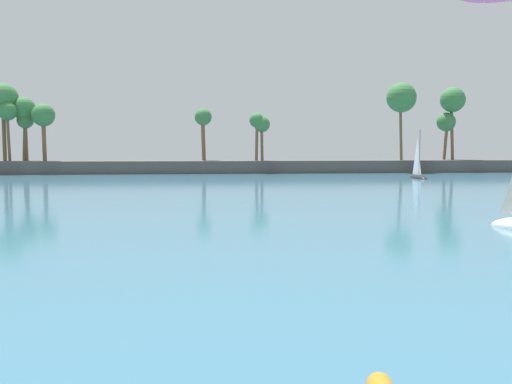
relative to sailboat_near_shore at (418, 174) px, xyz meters
name	(u,v)px	position (x,y,z in m)	size (l,w,h in m)	color
sea	(211,181)	(-24.56, -1.64, -0.59)	(220.00, 113.95, 0.06)	#386B84
palm_headland	(212,148)	(-24.12, 15.37, 2.95)	(111.51, 6.40, 12.83)	#514C47
sailboat_near_shore	(418,174)	(0.00, 0.00, 0.00)	(1.32, 4.27, 6.17)	black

